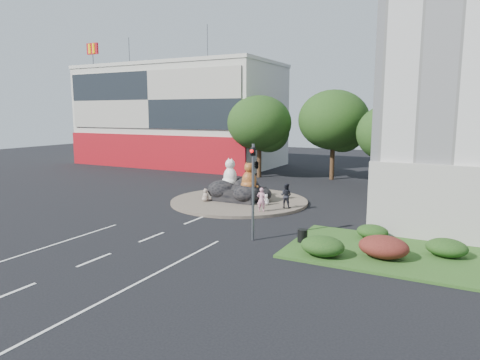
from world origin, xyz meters
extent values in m
plane|color=black|center=(0.00, 0.00, 0.00)|extent=(120.00, 120.00, 0.00)
cylinder|color=brown|center=(0.00, 10.00, 0.10)|extent=(10.00, 10.00, 0.20)
cube|color=beige|center=(-18.00, 28.00, 6.00)|extent=(25.00, 12.00, 12.00)
cube|color=#A20F18|center=(-18.00, 21.95, 2.00)|extent=(25.00, 0.30, 4.00)
cube|color=#B2AD9E|center=(-18.00, 21.90, 8.00)|extent=(24.00, 0.15, 6.50)
cube|color=beige|center=(-18.00, 28.00, 12.20)|extent=(25.20, 12.20, 0.40)
cylinder|color=#595B60|center=(-26.00, 28.00, 14.40)|extent=(0.10, 0.10, 4.00)
cylinder|color=#595B60|center=(-15.00, 30.00, 14.90)|extent=(0.10, 0.10, 5.00)
cube|color=#A20F18|center=(-28.50, 24.00, 14.60)|extent=(1.80, 0.25, 1.40)
cube|color=#2D501A|center=(12.00, 3.00, 0.06)|extent=(10.00, 6.00, 0.12)
cylinder|color=#382314|center=(-4.00, 22.00, 1.87)|extent=(0.44, 0.44, 3.74)
ellipsoid|color=#153B12|center=(-4.00, 22.00, 5.53)|extent=(6.46, 6.46, 5.49)
sphere|color=#153B12|center=(-3.20, 22.50, 4.68)|extent=(4.25, 4.25, 4.25)
sphere|color=#153B12|center=(-4.70, 21.70, 4.93)|extent=(3.74, 3.74, 3.74)
cylinder|color=#382314|center=(3.00, 24.00, 1.98)|extent=(0.44, 0.44, 3.96)
ellipsoid|color=#153B12|center=(3.00, 24.00, 5.85)|extent=(6.84, 6.84, 5.81)
sphere|color=#153B12|center=(3.80, 24.50, 4.95)|extent=(4.50, 4.50, 4.50)
sphere|color=#153B12|center=(2.30, 23.70, 5.22)|extent=(3.96, 3.96, 3.96)
cylinder|color=#382314|center=(9.00, 20.00, 1.65)|extent=(0.44, 0.44, 3.30)
ellipsoid|color=#153B12|center=(9.00, 20.00, 4.88)|extent=(5.70, 5.70, 4.84)
sphere|color=#153B12|center=(9.80, 20.50, 4.12)|extent=(3.75, 3.75, 3.75)
sphere|color=#153B12|center=(8.30, 19.70, 4.35)|extent=(3.30, 3.30, 3.30)
ellipsoid|color=#153B12|center=(9.00, 1.00, 0.57)|extent=(2.00, 1.60, 0.90)
ellipsoid|color=#491513|center=(11.50, 2.00, 0.61)|extent=(2.20, 1.76, 0.99)
ellipsoid|color=#153B12|center=(14.00, 3.50, 0.53)|extent=(1.80, 1.44, 0.81)
ellipsoid|color=#153B12|center=(10.50, 4.80, 0.48)|extent=(1.60, 1.28, 0.72)
cylinder|color=#595B60|center=(5.00, 2.00, 2.50)|extent=(0.14, 0.14, 5.00)
imported|color=black|center=(5.00, 2.00, 4.20)|extent=(0.21, 0.26, 1.30)
imported|color=black|center=(5.20, 2.00, 4.00)|extent=(0.26, 1.24, 0.50)
sphere|color=red|center=(5.00, 1.82, 4.65)|extent=(0.18, 0.18, 0.18)
cylinder|color=#595B60|center=(13.00, 8.00, 4.00)|extent=(0.18, 0.18, 8.00)
cylinder|color=#595B60|center=(12.00, 8.00, 8.00)|extent=(2.00, 0.12, 0.12)
cube|color=silver|center=(11.00, 8.00, 7.90)|extent=(0.50, 0.22, 0.12)
imported|color=pink|center=(3.00, 7.39, 0.98)|extent=(0.65, 0.52, 1.56)
imported|color=black|center=(4.00, 9.16, 1.03)|extent=(0.82, 0.64, 1.66)
imported|color=#B6B8BF|center=(-16.83, 22.89, 0.69)|extent=(4.38, 2.07, 1.39)
cylinder|color=black|center=(7.50, 2.56, 0.44)|extent=(0.64, 0.64, 0.65)
camera|label=1|loc=(14.33, -17.27, 6.55)|focal=32.00mm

